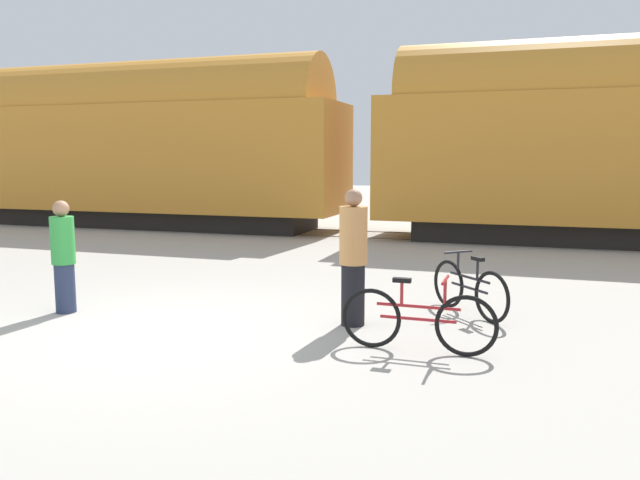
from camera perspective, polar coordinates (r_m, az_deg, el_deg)
ground_plane at (r=8.04m, az=-15.17°, el=-8.13°), size 80.00×80.00×0.00m
freight_train at (r=17.34m, az=3.79°, el=9.20°), size 53.37×2.89×5.04m
rail_near at (r=16.78m, az=3.10°, el=0.26°), size 65.37×0.07×0.01m
rail_far at (r=18.16m, az=4.27°, el=0.80°), size 65.37×0.07×0.01m
bicycle_black at (r=8.77m, az=13.47°, el=-4.34°), size 1.13×1.25×0.85m
bicycle_maroon at (r=7.00m, az=8.93°, el=-7.24°), size 1.73×0.46×0.85m
person_in_green at (r=9.28m, az=-22.41°, el=-1.41°), size 0.32×0.32×1.56m
person_in_tan at (r=7.92m, az=3.05°, el=-1.64°), size 0.36×0.36×1.75m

